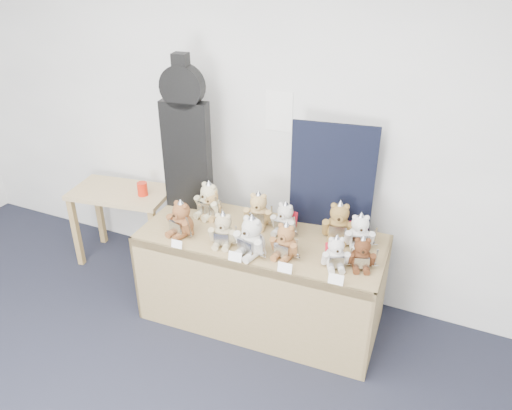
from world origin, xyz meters
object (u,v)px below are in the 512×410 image
at_px(teddy_front_end, 362,254).
at_px(teddy_back_centre_left, 258,211).
at_px(teddy_front_left, 223,231).
at_px(display_table, 258,260).
at_px(guitar_case, 186,137).
at_px(teddy_back_right, 339,223).
at_px(teddy_back_centre_right, 285,220).
at_px(red_cup, 142,189).
at_px(teddy_front_far_right, 336,253).
at_px(teddy_front_centre, 251,238).
at_px(teddy_front_far_left, 181,220).
at_px(side_table, 122,203).
at_px(teddy_back_end, 359,233).
at_px(teddy_back_far_left, 211,204).
at_px(teddy_back_left, 209,201).
at_px(teddy_front_right, 285,242).

relative_size(teddy_front_end, teddy_back_centre_left, 0.85).
bearing_deg(teddy_front_left, display_table, 18.85).
xyz_separation_m(guitar_case, teddy_front_end, (1.43, -0.27, -0.48)).
bearing_deg(teddy_back_right, teddy_back_centre_right, -178.95).
relative_size(red_cup, teddy_front_far_right, 0.46).
bearing_deg(teddy_front_centre, teddy_front_far_left, -169.20).
distance_m(side_table, teddy_front_end, 2.18).
height_order(teddy_front_left, teddy_front_far_right, teddy_front_left).
xyz_separation_m(display_table, teddy_back_centre_right, (0.12, 0.19, 0.26)).
relative_size(side_table, teddy_front_far_left, 3.06).
xyz_separation_m(guitar_case, teddy_back_centre_left, (0.61, -0.05, -0.46)).
relative_size(display_table, teddy_back_end, 6.31).
relative_size(teddy_front_end, teddy_back_far_left, 0.97).
bearing_deg(teddy_back_end, red_cup, 157.02).
height_order(display_table, teddy_back_centre_left, teddy_back_centre_left).
bearing_deg(teddy_front_far_right, teddy_front_left, 159.78).
distance_m(teddy_front_far_left, teddy_back_right, 1.10).
bearing_deg(teddy_front_far_left, teddy_back_end, 31.22).
xyz_separation_m(display_table, teddy_front_far_left, (-0.54, -0.13, 0.27)).
bearing_deg(teddy_back_centre_right, display_table, -113.57).
distance_m(teddy_back_centre_left, teddy_back_right, 0.59).
xyz_separation_m(display_table, guitar_case, (-0.70, 0.27, 0.73)).
height_order(teddy_front_centre, teddy_back_centre_right, teddy_front_centre).
height_order(side_table, teddy_front_end, teddy_front_end).
relative_size(teddy_front_far_right, teddy_back_left, 0.81).
distance_m(teddy_front_far_left, teddy_back_centre_left, 0.56).
bearing_deg(teddy_front_left, red_cup, 144.22).
distance_m(teddy_back_centre_right, teddy_back_end, 0.53).
distance_m(teddy_front_far_left, teddy_back_end, 1.24).
height_order(teddy_front_far_left, teddy_back_far_left, teddy_front_far_left).
relative_size(display_table, side_table, 1.99).
bearing_deg(teddy_back_end, teddy_front_right, -163.58).
distance_m(teddy_front_far_left, teddy_back_left, 0.33).
bearing_deg(teddy_front_far_right, teddy_back_end, 49.64).
distance_m(teddy_front_left, teddy_back_centre_right, 0.45).
distance_m(teddy_front_far_right, teddy_back_left, 1.09).
relative_size(teddy_front_end, teddy_back_end, 0.88).
xyz_separation_m(teddy_front_far_left, teddy_back_end, (1.18, 0.36, -0.00)).
xyz_separation_m(teddy_front_left, teddy_back_right, (0.69, 0.40, 0.02)).
relative_size(display_table, teddy_front_right, 6.44).
bearing_deg(teddy_front_end, teddy_back_end, 89.25).
bearing_deg(teddy_front_left, teddy_front_end, -4.75).
bearing_deg(teddy_back_end, teddy_front_far_left, 176.26).
bearing_deg(teddy_back_end, teddy_front_far_right, -125.98).
bearing_deg(teddy_back_right, teddy_front_left, -161.92).
height_order(guitar_case, teddy_front_left, guitar_case).
bearing_deg(teddy_front_centre, teddy_front_left, -174.19).
xyz_separation_m(teddy_front_far_right, teddy_back_far_left, (-1.04, 0.24, 0.00)).
bearing_deg(red_cup, teddy_front_end, -9.12).
height_order(teddy_back_left, teddy_back_end, teddy_back_left).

